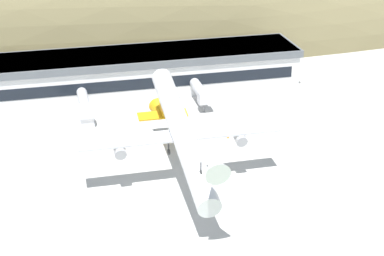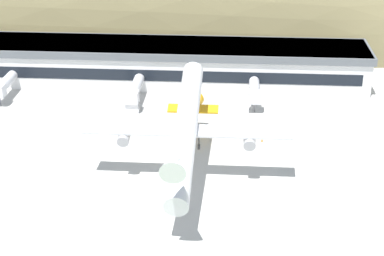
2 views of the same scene
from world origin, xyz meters
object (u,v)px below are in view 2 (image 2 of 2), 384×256
object	(u,v)px
jetway_2	(255,91)
fuel_truck	(124,106)
jetway_1	(135,90)
terminal_building	(143,60)
traffic_cone_0	(262,140)
jetway_0	(4,85)
cargo_airplane	(186,129)

from	to	relation	value
jetway_2	fuel_truck	bearing A→B (deg)	-169.62
jetway_1	jetway_2	size ratio (longest dim) A/B	1.16
jetway_1	jetway_2	world-z (taller)	same
terminal_building	traffic_cone_0	bearing A→B (deg)	-48.47
terminal_building	jetway_2	world-z (taller)	terminal_building
jetway_0	traffic_cone_0	bearing A→B (deg)	-17.02
fuel_truck	traffic_cone_0	size ratio (longest dim) A/B	12.57
terminal_building	jetway_2	xyz separation A→B (m)	(29.72, -15.30, -2.04)
jetway_1	fuel_truck	world-z (taller)	jetway_1
jetway_1	jetway_2	xyz separation A→B (m)	(29.53, 1.09, -0.00)
jetway_1	fuel_truck	xyz separation A→B (m)	(-2.04, -4.69, -2.47)
jetway_0	jetway_2	bearing A→B (deg)	0.14
jetway_0	traffic_cone_0	distance (m)	67.40
jetway_0	jetway_2	size ratio (longest dim) A/B	1.02
jetway_2	fuel_truck	distance (m)	32.19
terminal_building	jetway_0	distance (m)	36.69
cargo_airplane	jetway_0	bearing A→B (deg)	141.97
jetway_1	cargo_airplane	distance (m)	41.33
jetway_0	fuel_truck	size ratio (longest dim) A/B	1.75
jetway_2	fuel_truck	size ratio (longest dim) A/B	1.71
jetway_1	cargo_airplane	world-z (taller)	cargo_airplane
traffic_cone_0	jetway_2	bearing A→B (deg)	94.07
fuel_truck	jetway_0	bearing A→B (deg)	169.83
terminal_building	fuel_truck	world-z (taller)	terminal_building
terminal_building	jetway_0	size ratio (longest dim) A/B	9.42
jetway_0	jetway_1	xyz separation A→B (m)	(33.40, -0.94, 0.00)
terminal_building	fuel_truck	xyz separation A→B (m)	(-1.85, -21.08, -4.51)
jetway_1	traffic_cone_0	size ratio (longest dim) A/B	24.99
terminal_building	fuel_truck	bearing A→B (deg)	-95.02
jetway_1	jetway_2	distance (m)	29.55
terminal_building	traffic_cone_0	xyz separation A→B (m)	(31.14, -35.15, -5.75)
jetway_2	fuel_truck	world-z (taller)	jetway_2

